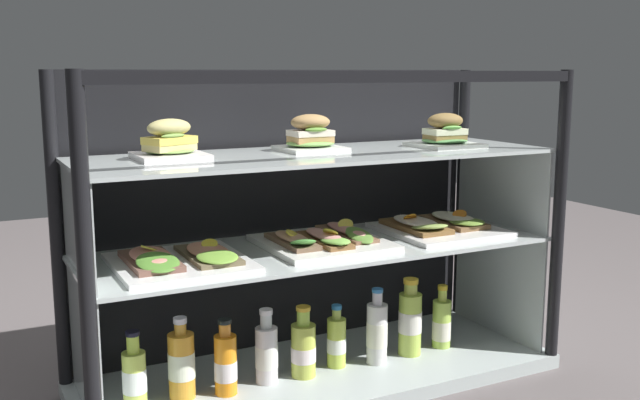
% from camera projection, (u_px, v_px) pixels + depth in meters
% --- Properties ---
extents(ground_plane, '(6.00, 6.00, 0.02)m').
position_uv_depth(ground_plane, '(320.00, 384.00, 2.18)').
color(ground_plane, '#5E5656').
rests_on(ground_plane, ground).
extents(case_base_deck, '(1.42, 0.51, 0.04)m').
position_uv_depth(case_base_deck, '(320.00, 374.00, 2.18)').
color(case_base_deck, '#B3BEBC').
rests_on(case_base_deck, ground).
extents(case_frame, '(1.42, 0.51, 0.92)m').
position_uv_depth(case_frame, '(300.00, 208.00, 2.21)').
color(case_frame, black).
rests_on(case_frame, ground).
extents(riser_lower_tier, '(1.35, 0.43, 0.36)m').
position_uv_depth(riser_lower_tier, '(320.00, 309.00, 2.14)').
color(riser_lower_tier, silver).
rests_on(riser_lower_tier, case_base_deck).
extents(shelf_lower_glass, '(1.36, 0.45, 0.01)m').
position_uv_depth(shelf_lower_glass, '(320.00, 248.00, 2.11)').
color(shelf_lower_glass, silver).
rests_on(shelf_lower_glass, riser_lower_tier).
extents(riser_upper_tier, '(1.35, 0.43, 0.26)m').
position_uv_depth(riser_upper_tier, '(320.00, 202.00, 2.08)').
color(riser_upper_tier, silver).
rests_on(riser_upper_tier, shelf_lower_glass).
extents(shelf_upper_glass, '(1.36, 0.45, 0.01)m').
position_uv_depth(shelf_upper_glass, '(320.00, 155.00, 2.06)').
color(shelf_upper_glass, silver).
rests_on(shelf_upper_glass, riser_upper_tier).
extents(plated_roll_sandwich_mid_right, '(0.18, 0.18, 0.11)m').
position_uv_depth(plated_roll_sandwich_mid_right, '(170.00, 143.00, 1.91)').
color(plated_roll_sandwich_mid_right, white).
rests_on(plated_roll_sandwich_mid_right, shelf_upper_glass).
extents(plated_roll_sandwich_near_right_corner, '(0.17, 0.17, 0.11)m').
position_uv_depth(plated_roll_sandwich_near_right_corner, '(311.00, 137.00, 2.11)').
color(plated_roll_sandwich_near_right_corner, white).
rests_on(plated_roll_sandwich_near_right_corner, shelf_upper_glass).
extents(plated_roll_sandwich_right_of_center, '(0.19, 0.19, 0.10)m').
position_uv_depth(plated_roll_sandwich_right_of_center, '(445.00, 134.00, 2.22)').
color(plated_roll_sandwich_right_of_center, white).
rests_on(plated_roll_sandwich_right_of_center, shelf_upper_glass).
extents(open_sandwich_tray_left_of_center, '(0.34, 0.34, 0.06)m').
position_uv_depth(open_sandwich_tray_left_of_center, '(180.00, 259.00, 1.89)').
color(open_sandwich_tray_left_of_center, white).
rests_on(open_sandwich_tray_left_of_center, shelf_lower_glass).
extents(open_sandwich_tray_right_of_center, '(0.34, 0.34, 0.07)m').
position_uv_depth(open_sandwich_tray_right_of_center, '(324.00, 240.00, 2.10)').
color(open_sandwich_tray_right_of_center, white).
rests_on(open_sandwich_tray_right_of_center, shelf_lower_glass).
extents(open_sandwich_tray_mid_left, '(0.34, 0.34, 0.06)m').
position_uv_depth(open_sandwich_tray_mid_left, '(438.00, 226.00, 2.29)').
color(open_sandwich_tray_mid_left, white).
rests_on(open_sandwich_tray_mid_left, shelf_lower_glass).
extents(juice_bottle_back_left, '(0.06, 0.06, 0.22)m').
position_uv_depth(juice_bottle_back_left, '(134.00, 378.00, 1.88)').
color(juice_bottle_back_left, '#C1D454').
rests_on(juice_bottle_back_left, case_base_deck).
extents(juice_bottle_back_center, '(0.07, 0.07, 0.23)m').
position_uv_depth(juice_bottle_back_center, '(182.00, 364.00, 1.96)').
color(juice_bottle_back_center, gold).
rests_on(juice_bottle_back_center, case_base_deck).
extents(juice_bottle_front_second, '(0.06, 0.06, 0.21)m').
position_uv_depth(juice_bottle_front_second, '(226.00, 364.00, 1.98)').
color(juice_bottle_front_second, orange).
rests_on(juice_bottle_front_second, case_base_deck).
extents(juice_bottle_near_post, '(0.07, 0.07, 0.22)m').
position_uv_depth(juice_bottle_near_post, '(267.00, 353.00, 2.06)').
color(juice_bottle_near_post, silver).
rests_on(juice_bottle_near_post, case_base_deck).
extents(juice_bottle_back_right, '(0.07, 0.07, 0.21)m').
position_uv_depth(juice_bottle_back_right, '(303.00, 349.00, 2.10)').
color(juice_bottle_back_right, '#BCC84A').
rests_on(juice_bottle_back_right, case_base_deck).
extents(juice_bottle_front_left_end, '(0.06, 0.06, 0.19)m').
position_uv_depth(juice_bottle_front_left_end, '(336.00, 341.00, 2.17)').
color(juice_bottle_front_left_end, '#BED64C').
rests_on(juice_bottle_front_left_end, case_base_deck).
extents(juice_bottle_front_right_end, '(0.06, 0.06, 0.23)m').
position_uv_depth(juice_bottle_front_right_end, '(377.00, 332.00, 2.19)').
color(juice_bottle_front_right_end, white).
rests_on(juice_bottle_front_right_end, case_base_deck).
extents(juice_bottle_tucked_behind, '(0.07, 0.07, 0.24)m').
position_uv_depth(juice_bottle_tucked_behind, '(410.00, 321.00, 2.26)').
color(juice_bottle_tucked_behind, '#B1CE4B').
rests_on(juice_bottle_tucked_behind, case_base_deck).
extents(juice_bottle_front_middle, '(0.06, 0.06, 0.20)m').
position_uv_depth(juice_bottle_front_middle, '(442.00, 324.00, 2.33)').
color(juice_bottle_front_middle, '#B0D552').
rests_on(juice_bottle_front_middle, case_base_deck).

